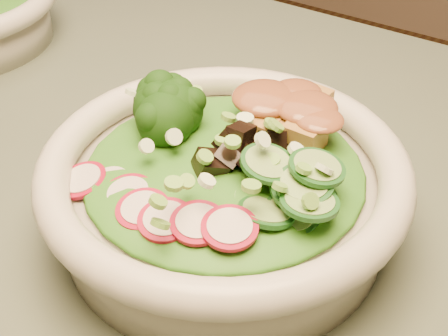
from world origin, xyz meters
The scene contains 10 objects.
dining_table centered at (0.00, 0.00, 0.64)m, with size 1.20×0.80×0.75m.
salad_bowl centered at (0.00, 0.01, 0.79)m, with size 0.26×0.26×0.07m.
lettuce_bed centered at (0.00, 0.01, 0.81)m, with size 0.20×0.20×0.02m, color #245612.
broccoli_florets centered at (-0.06, 0.02, 0.82)m, with size 0.08×0.07×0.04m, color black, non-canonical shape.
radish_slices centered at (-0.01, -0.05, 0.81)m, with size 0.11×0.04×0.02m, color maroon, non-canonical shape.
cucumber_slices centered at (0.06, 0.00, 0.82)m, with size 0.07×0.07×0.03m, color #8AAD60, non-canonical shape.
mushroom_heap centered at (0.00, 0.02, 0.82)m, with size 0.07×0.07×0.04m, color black, non-canonical shape.
tofu_cubes centered at (0.01, 0.07, 0.82)m, with size 0.09×0.06×0.03m, color #AB8639, non-canonical shape.
peanut_sauce centered at (0.01, 0.07, 0.83)m, with size 0.07×0.05×0.02m, color brown.
scallion_garnish centered at (0.00, 0.01, 0.83)m, with size 0.19×0.19×0.02m, color #6FAF3D, non-canonical shape.
Camera 1 is at (0.19, -0.27, 1.07)m, focal length 50.00 mm.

